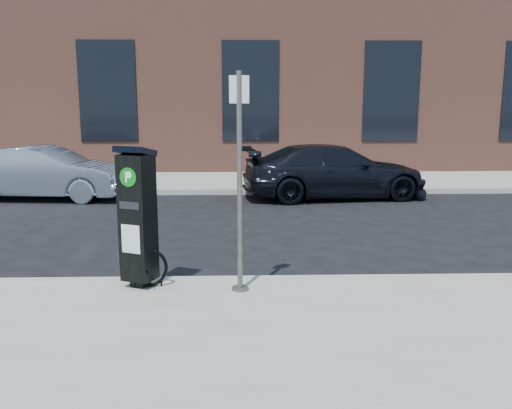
{
  "coord_description": "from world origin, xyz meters",
  "views": [
    {
      "loc": [
        -0.36,
        -7.47,
        2.62
      ],
      "look_at": [
        -0.13,
        0.5,
        1.12
      ],
      "focal_mm": 38.0,
      "sensor_mm": 36.0,
      "label": 1
    }
  ],
  "objects_px": {
    "car_dark": "(335,171)",
    "parking_kiosk": "(138,215)",
    "sign_pole": "(240,185)",
    "bike_rack": "(147,268)",
    "car_silver": "(45,173)"
  },
  "relations": [
    {
      "from": "bike_rack",
      "to": "car_silver",
      "type": "relative_size",
      "value": 0.12
    },
    {
      "from": "parking_kiosk",
      "to": "sign_pole",
      "type": "distance_m",
      "value": 1.45
    },
    {
      "from": "bike_rack",
      "to": "car_dark",
      "type": "bearing_deg",
      "value": 54.91
    },
    {
      "from": "sign_pole",
      "to": "car_dark",
      "type": "height_order",
      "value": "sign_pole"
    },
    {
      "from": "car_dark",
      "to": "parking_kiosk",
      "type": "bearing_deg",
      "value": 145.63
    },
    {
      "from": "sign_pole",
      "to": "bike_rack",
      "type": "bearing_deg",
      "value": 163.64
    },
    {
      "from": "parking_kiosk",
      "to": "car_dark",
      "type": "distance_m",
      "value": 8.73
    },
    {
      "from": "sign_pole",
      "to": "bike_rack",
      "type": "relative_size",
      "value": 5.22
    },
    {
      "from": "sign_pole",
      "to": "car_dark",
      "type": "xyz_separation_m",
      "value": [
        2.62,
        7.95,
        -0.83
      ]
    },
    {
      "from": "parking_kiosk",
      "to": "bike_rack",
      "type": "distance_m",
      "value": 0.73
    },
    {
      "from": "parking_kiosk",
      "to": "sign_pole",
      "type": "height_order",
      "value": "sign_pole"
    },
    {
      "from": "parking_kiosk",
      "to": "bike_rack",
      "type": "bearing_deg",
      "value": 0.56
    },
    {
      "from": "bike_rack",
      "to": "sign_pole",
      "type": "bearing_deg",
      "value": -15.27
    },
    {
      "from": "bike_rack",
      "to": "car_silver",
      "type": "xyz_separation_m",
      "value": [
        -4.08,
        7.8,
        0.31
      ]
    },
    {
      "from": "car_dark",
      "to": "bike_rack",
      "type": "bearing_deg",
      "value": 146.43
    }
  ]
}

